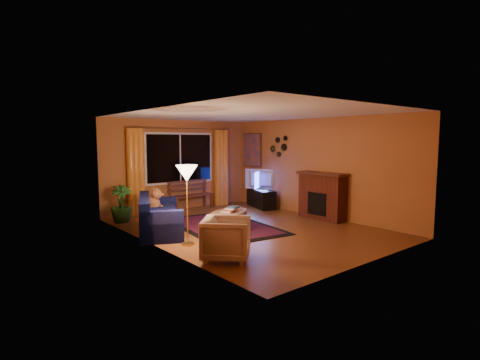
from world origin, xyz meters
TOP-DOWN VIEW (x-y plane):
  - floor at (0.00, 0.00)m, footprint 4.50×6.00m
  - ceiling at (0.00, 0.00)m, footprint 4.50×6.00m
  - wall_back at (0.00, 3.01)m, footprint 4.50×0.02m
  - wall_left at (-2.26, 0.00)m, footprint 0.02×6.00m
  - wall_right at (2.26, 0.00)m, footprint 0.02×6.00m
  - window at (0.00, 2.94)m, footprint 2.00×0.02m
  - curtain_rod at (0.00, 2.90)m, footprint 3.20×0.03m
  - curtain_left at (-1.35, 2.88)m, footprint 0.36×0.36m
  - curtain_right at (1.35, 2.88)m, footprint 0.36×0.36m
  - bench at (0.22, 2.75)m, footprint 1.35×0.49m
  - potted_plant at (-1.94, 2.38)m, footprint 0.61×0.61m
  - sofa at (-1.70, 0.88)m, footprint 1.55×2.08m
  - dog at (-1.65, 1.31)m, footprint 0.31×0.42m
  - armchair at (-1.71, -1.45)m, footprint 1.02×1.02m
  - floor_lamp at (-1.74, -0.30)m, footprint 0.27×0.27m
  - rug at (-0.33, 0.51)m, footprint 2.26×3.17m
  - coffee_table at (-0.50, 0.07)m, footprint 1.53×1.53m
  - tv_console at (2.00, 1.79)m, footprint 0.81×1.32m
  - television at (2.00, 1.79)m, footprint 0.64×0.93m
  - fireplace at (2.05, -0.40)m, footprint 0.40×1.20m
  - mirror_cluster at (2.21, 1.30)m, footprint 0.06×0.60m
  - painting at (2.22, 2.45)m, footprint 0.04×0.76m

SIDE VIEW (x-z plane):
  - floor at x=0.00m, z-range -0.02..0.00m
  - rug at x=-0.33m, z-range 0.00..0.02m
  - bench at x=0.22m, z-range 0.00..0.40m
  - coffee_table at x=-0.50m, z-range 0.00..0.42m
  - tv_console at x=2.00m, z-range 0.00..0.52m
  - armchair at x=-1.71m, z-range 0.00..0.77m
  - sofa at x=-1.70m, z-range 0.00..0.78m
  - potted_plant at x=-1.94m, z-range 0.00..0.89m
  - fireplace at x=2.05m, z-range 0.00..1.10m
  - dog at x=-1.65m, z-range 0.38..0.83m
  - floor_lamp at x=-1.74m, z-range 0.00..1.49m
  - television at x=2.00m, z-range 0.52..1.10m
  - curtain_left at x=-1.35m, z-range 0.00..2.24m
  - curtain_right at x=1.35m, z-range 0.00..2.24m
  - wall_back at x=0.00m, z-range 0.00..2.50m
  - wall_left at x=-2.26m, z-range 0.00..2.50m
  - wall_right at x=2.26m, z-range 0.00..2.50m
  - window at x=0.00m, z-range 0.80..2.10m
  - painting at x=2.22m, z-range 1.17..2.13m
  - mirror_cluster at x=2.21m, z-range 1.52..2.08m
  - curtain_rod at x=0.00m, z-range 2.23..2.27m
  - ceiling at x=0.00m, z-range 2.50..2.52m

